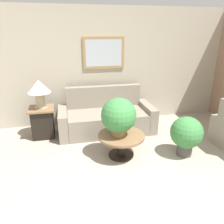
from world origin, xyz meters
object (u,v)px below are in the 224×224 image
at_px(side_table, 43,122).
at_px(potted_plant_on_table, 119,116).
at_px(coffee_table, 121,140).
at_px(couch_main, 106,118).
at_px(potted_plant_floor, 186,134).
at_px(table_lamp, 39,89).

height_order(side_table, potted_plant_on_table, potted_plant_on_table).
bearing_deg(coffee_table, side_table, 141.85).
distance_m(couch_main, potted_plant_floor, 1.76).
xyz_separation_m(side_table, potted_plant_floor, (2.51, -1.30, 0.09)).
height_order(side_table, potted_plant_floor, potted_plant_floor).
height_order(potted_plant_on_table, potted_plant_floor, potted_plant_on_table).
height_order(coffee_table, potted_plant_on_table, potted_plant_on_table).
bearing_deg(side_table, potted_plant_on_table, -39.02).
xyz_separation_m(coffee_table, side_table, (-1.39, 1.09, 0.02)).
relative_size(side_table, potted_plant_on_table, 0.96).
bearing_deg(couch_main, potted_plant_floor, -48.25).
distance_m(couch_main, table_lamp, 1.52).
bearing_deg(coffee_table, couch_main, 92.84).
relative_size(couch_main, table_lamp, 3.57).
bearing_deg(coffee_table, potted_plant_floor, -10.45).
relative_size(side_table, potted_plant_floor, 0.87).
relative_size(coffee_table, table_lamp, 1.41).
bearing_deg(potted_plant_on_table, side_table, 140.98).
xyz_separation_m(table_lamp, potted_plant_on_table, (1.35, -1.09, -0.26)).
height_order(table_lamp, potted_plant_floor, table_lamp).
relative_size(coffee_table, potted_plant_floor, 1.12).
xyz_separation_m(table_lamp, potted_plant_floor, (2.51, -1.30, -0.61)).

